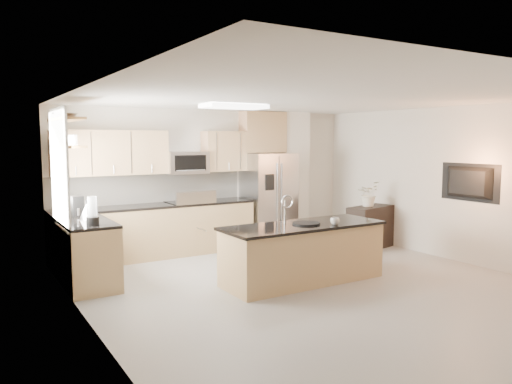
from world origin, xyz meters
TOP-DOWN VIEW (x-y plane):
  - floor at (0.00, 0.00)m, footprint 6.50×6.50m
  - ceiling at (0.00, 0.00)m, footprint 6.00×6.50m
  - wall_back at (0.00, 3.25)m, footprint 6.00×0.02m
  - wall_left at (-3.00, 0.00)m, footprint 0.02×6.50m
  - wall_right at (3.00, 0.00)m, footprint 0.02×6.50m
  - back_counter at (-1.23, 2.93)m, footprint 3.55×0.66m
  - left_counter at (-2.67, 1.85)m, footprint 0.66×1.50m
  - range at (-0.60, 2.92)m, footprint 0.76×0.64m
  - upper_cabinets at (-1.30, 3.09)m, footprint 3.50×0.33m
  - microwave at (-0.60, 3.04)m, footprint 0.76×0.40m
  - refrigerator at (1.06, 2.87)m, footprint 0.92×0.78m
  - partition_column at (1.82, 3.10)m, footprint 0.60×0.30m
  - window at (-2.98, 1.85)m, footprint 0.04×1.15m
  - shelf_lower at (-2.85, 1.95)m, footprint 0.30×1.20m
  - shelf_upper at (-2.85, 1.95)m, footprint 0.30×1.20m
  - ceiling_fixture at (-0.40, 1.60)m, footprint 1.00×0.50m
  - island at (0.04, 0.35)m, footprint 2.43×0.89m
  - credenza at (2.46, 1.50)m, footprint 1.07×0.63m
  - cup at (0.39, 0.08)m, footprint 0.17×0.17m
  - platter at (0.07, 0.33)m, footprint 0.46×0.46m
  - blender at (-2.67, 1.33)m, footprint 0.17×0.17m
  - kettle at (-2.62, 1.88)m, footprint 0.21×0.21m
  - coffee_maker at (-2.69, 2.23)m, footprint 0.18×0.22m
  - bowl at (-2.85, 1.98)m, footprint 0.50×0.50m
  - flower_vase at (2.42, 1.53)m, footprint 0.80×0.75m
  - television at (2.91, -0.20)m, footprint 0.14×1.08m

SIDE VIEW (x-z plane):
  - floor at x=0.00m, z-range 0.00..0.00m
  - credenza at x=2.46m, z-range 0.00..0.80m
  - island at x=0.04m, z-range -0.21..1.05m
  - left_counter at x=-2.67m, z-range 0.00..0.92m
  - back_counter at x=-1.23m, z-range -0.25..1.19m
  - range at x=-0.60m, z-range -0.10..1.04m
  - platter at x=0.07m, z-range 0.84..0.86m
  - cup at x=0.39m, z-range 0.84..0.94m
  - refrigerator at x=1.06m, z-range 0.00..1.78m
  - kettle at x=-2.62m, z-range 0.90..1.17m
  - coffee_maker at x=-2.69m, z-range 0.91..1.22m
  - blender at x=-2.67m, z-range 0.89..1.28m
  - flower_vase at x=2.42m, z-range 0.80..1.51m
  - wall_back at x=0.00m, z-range 0.00..2.60m
  - wall_left at x=-3.00m, z-range 0.00..2.60m
  - wall_right at x=3.00m, z-range 0.00..2.60m
  - partition_column at x=1.82m, z-range 0.00..2.60m
  - television at x=2.91m, z-range 1.04..1.66m
  - microwave at x=-0.60m, z-range 1.43..1.83m
  - window at x=-2.98m, z-range 0.83..2.47m
  - upper_cabinets at x=-1.30m, z-range 1.45..2.20m
  - shelf_lower at x=-2.85m, z-range 1.93..1.97m
  - shelf_upper at x=-2.85m, z-range 2.30..2.34m
  - bowl at x=-2.85m, z-range 2.34..2.43m
  - ceiling_fixture at x=-0.40m, z-range 2.53..2.59m
  - ceiling at x=0.00m, z-range 2.59..2.61m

